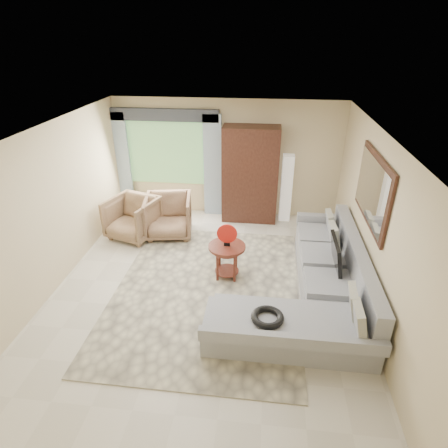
# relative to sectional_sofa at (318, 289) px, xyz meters

# --- Properties ---
(ground) EXTENTS (6.00, 6.00, 0.00)m
(ground) POSITION_rel_sectional_sofa_xyz_m (-1.78, 0.18, -0.28)
(ground) COLOR silver
(ground) RESTS_ON ground
(area_rug) EXTENTS (3.03, 4.02, 0.02)m
(area_rug) POSITION_rel_sectional_sofa_xyz_m (-1.77, 0.13, -0.27)
(area_rug) COLOR beige
(area_rug) RESTS_ON ground
(sectional_sofa) EXTENTS (2.30, 3.46, 0.90)m
(sectional_sofa) POSITION_rel_sectional_sofa_xyz_m (0.00, 0.00, 0.00)
(sectional_sofa) COLOR #9B9DA3
(sectional_sofa) RESTS_ON ground
(tv_screen) EXTENTS (0.14, 0.74, 0.48)m
(tv_screen) POSITION_rel_sectional_sofa_xyz_m (0.27, 0.35, 0.44)
(tv_screen) COLOR black
(tv_screen) RESTS_ON sectional_sofa
(garden_hose) EXTENTS (0.43, 0.43, 0.09)m
(garden_hose) POSITION_rel_sectional_sofa_xyz_m (-0.78, -1.04, 0.26)
(garden_hose) COLOR black
(garden_hose) RESTS_ON sectional_sofa
(coffee_table) EXTENTS (0.63, 0.63, 0.63)m
(coffee_table) POSITION_rel_sectional_sofa_xyz_m (-1.49, 0.55, 0.05)
(coffee_table) COLOR #4B2014
(coffee_table) RESTS_ON ground
(red_disc) EXTENTS (0.34, 0.03, 0.34)m
(red_disc) POSITION_rel_sectional_sofa_xyz_m (-1.49, 0.55, 0.58)
(red_disc) COLOR red
(red_disc) RESTS_ON coffee_table
(armchair_left) EXTENTS (1.14, 1.16, 0.85)m
(armchair_left) POSITION_rel_sectional_sofa_xyz_m (-3.57, 1.78, 0.14)
(armchair_left) COLOR #927850
(armchair_left) RESTS_ON ground
(armchair_right) EXTENTS (1.06, 1.08, 0.86)m
(armchair_right) POSITION_rel_sectional_sofa_xyz_m (-2.85, 1.93, 0.15)
(armchair_right) COLOR #8C704C
(armchair_right) RESTS_ON ground
(potted_plant) EXTENTS (0.57, 0.54, 0.50)m
(potted_plant) POSITION_rel_sectional_sofa_xyz_m (-3.75, 2.85, -0.03)
(potted_plant) COLOR #999999
(potted_plant) RESTS_ON ground
(armoire) EXTENTS (1.20, 0.55, 2.10)m
(armoire) POSITION_rel_sectional_sofa_xyz_m (-1.23, 2.90, 0.77)
(armoire) COLOR black
(armoire) RESTS_ON ground
(floor_lamp) EXTENTS (0.24, 0.24, 1.50)m
(floor_lamp) POSITION_rel_sectional_sofa_xyz_m (-0.43, 2.96, 0.47)
(floor_lamp) COLOR silver
(floor_lamp) RESTS_ON ground
(window) EXTENTS (1.80, 0.04, 1.40)m
(window) POSITION_rel_sectional_sofa_xyz_m (-3.13, 3.15, 1.12)
(window) COLOR #669E59
(window) RESTS_ON wall_back
(curtain_left) EXTENTS (0.40, 0.08, 2.30)m
(curtain_left) POSITION_rel_sectional_sofa_xyz_m (-4.18, 3.06, 0.87)
(curtain_left) COLOR #9EB7CC
(curtain_left) RESTS_ON ground
(curtain_right) EXTENTS (0.40, 0.08, 2.30)m
(curtain_right) POSITION_rel_sectional_sofa_xyz_m (-2.08, 3.06, 0.87)
(curtain_right) COLOR #9EB7CC
(curtain_right) RESTS_ON ground
(valance) EXTENTS (2.40, 0.12, 0.26)m
(valance) POSITION_rel_sectional_sofa_xyz_m (-3.13, 3.08, 1.97)
(valance) COLOR #1E232D
(valance) RESTS_ON wall_back
(wall_mirror) EXTENTS (0.05, 1.70, 1.05)m
(wall_mirror) POSITION_rel_sectional_sofa_xyz_m (0.68, 0.53, 1.47)
(wall_mirror) COLOR black
(wall_mirror) RESTS_ON wall_right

